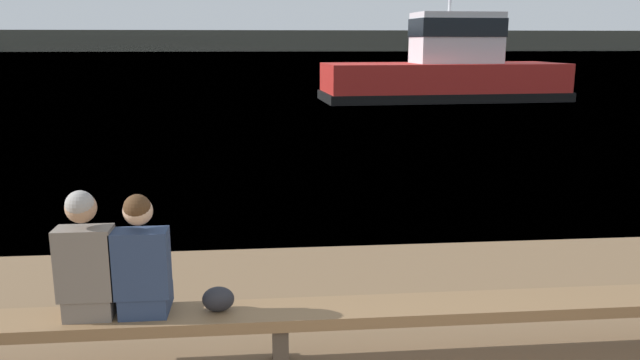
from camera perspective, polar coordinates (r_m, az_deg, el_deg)
water_surface at (r=127.46m, az=-5.20°, el=11.43°), size 240.00×240.00×0.00m
far_shoreline at (r=159.40m, az=-5.29°, el=12.56°), size 600.00×12.00×4.99m
bench_main at (r=4.99m, az=-3.70°, el=-12.54°), size 8.60×0.43×0.49m
person_left at (r=4.97m, az=-20.56°, el=-7.00°), size 0.41×0.43×0.99m
person_right at (r=4.89m, az=-15.97°, el=-7.29°), size 0.41×0.43×0.95m
shopping_bag at (r=4.95m, az=-9.29°, el=-10.69°), size 0.25×0.17×0.20m
tugboat_red at (r=27.89m, az=11.45°, el=9.57°), size 10.68×4.20×7.19m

